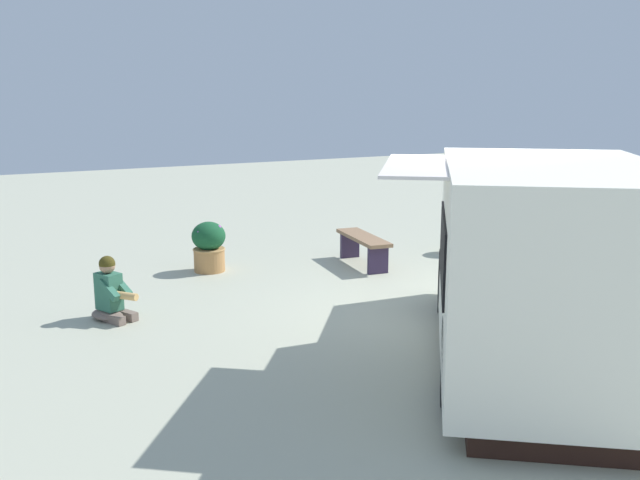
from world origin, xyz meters
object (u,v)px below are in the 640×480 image
object	(u,v)px
food_truck	(538,267)
person_customer	(111,295)
planter_flowering_near	(464,233)
plaza_bench	(363,244)
planter_flowering_far	(209,246)

from	to	relation	value
food_truck	person_customer	xyz separation A→B (m)	(3.80, -3.62, -0.75)
planter_flowering_near	plaza_bench	bearing A→B (deg)	-1.08
plaza_bench	person_customer	bearing A→B (deg)	12.75
person_customer	planter_flowering_far	distance (m)	2.64
planter_flowering_far	person_customer	bearing A→B (deg)	43.05
person_customer	planter_flowering_near	world-z (taller)	person_customer
person_customer	planter_flowering_near	size ratio (longest dim) A/B	1.16
planter_flowering_near	planter_flowering_far	bearing A→B (deg)	-10.56
food_truck	planter_flowering_near	distance (m)	5.35
person_customer	plaza_bench	distance (m)	4.49
person_customer	planter_flowering_far	size ratio (longest dim) A/B	1.02
person_customer	planter_flowering_far	xyz separation A→B (m)	(-1.93, -1.80, 0.11)
food_truck	plaza_bench	xyz separation A→B (m)	(-0.58, -4.61, -0.69)
person_customer	plaza_bench	xyz separation A→B (m)	(-4.38, -0.99, 0.06)
food_truck	plaza_bench	bearing A→B (deg)	-97.18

